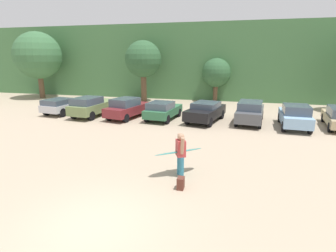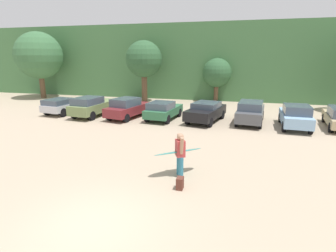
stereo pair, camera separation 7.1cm
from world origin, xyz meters
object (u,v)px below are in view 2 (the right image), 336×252
parked_car_maroon (128,108)px  parked_car_sky_blue (295,116)px  parked_car_dark_gray (251,112)px  parked_car_olive_green (93,106)px  backpack_dropped (180,183)px  surfboard_teal (178,152)px  parked_car_silver (65,105)px  parked_car_black (206,111)px  person_adult (180,152)px  parked_car_forest_green (163,110)px

parked_car_maroon → parked_car_sky_blue: bearing=-78.2°
parked_car_dark_gray → parked_car_maroon: bearing=100.7°
parked_car_olive_green → parked_car_sky_blue: size_ratio=1.16×
backpack_dropped → surfboard_teal: bearing=105.5°
parked_car_silver → parked_car_maroon: size_ratio=0.96×
parked_car_maroon → parked_car_black: bearing=-74.6°
parked_car_sky_blue → person_adult: person_adult is taller
parked_car_maroon → surfboard_teal: bearing=-134.4°
parked_car_sky_blue → parked_car_black: bearing=88.9°
parked_car_black → parked_car_forest_green: bearing=107.2°
parked_car_silver → parked_car_olive_green: size_ratio=0.90×
parked_car_silver → person_adult: person_adult is taller
parked_car_silver → person_adult: bearing=-121.3°
person_adult → parked_car_olive_green: bearing=-71.2°
parked_car_silver → parked_car_dark_gray: 15.31m
surfboard_teal → backpack_dropped: 1.50m
parked_car_silver → parked_car_forest_green: parked_car_forest_green is taller
parked_car_black → parked_car_sky_blue: bearing=-81.0°
parked_car_silver → parked_car_maroon: bearing=-85.3°
parked_car_olive_green → parked_car_maroon: parked_car_olive_green is taller
parked_car_silver → parked_car_black: (12.09, 0.09, 0.04)m
parked_car_black → parked_car_dark_gray: parked_car_dark_gray is taller
parked_car_silver → person_adult: (12.21, -9.73, 0.28)m
parked_car_silver → surfboard_teal: 15.44m
parked_car_olive_green → parked_car_black: size_ratio=1.04×
parked_car_silver → parked_car_forest_green: 8.82m
surfboard_teal → parked_car_forest_green: bearing=-109.5°
backpack_dropped → parked_car_dark_gray: bearing=75.8°
parked_car_silver → parked_car_sky_blue: size_ratio=1.04×
parked_car_black → parked_car_olive_green: bearing=105.6°
parked_car_forest_green → surfboard_teal: parked_car_forest_green is taller
parked_car_maroon → person_adult: (6.28, -9.46, 0.20)m
parked_car_silver → parked_car_olive_green: (2.91, -0.32, 0.12)m
parked_car_maroon → person_adult: person_adult is taller
parked_car_black → person_adult: size_ratio=2.59×
person_adult → surfboard_teal: bearing=-78.1°
parked_car_dark_gray → parked_car_forest_green: bearing=101.5°
parked_car_forest_green → backpack_dropped: bearing=-154.7°
parked_car_black → backpack_dropped: (0.36, -10.93, -0.56)m
parked_car_black → parked_car_sky_blue: (6.11, -0.43, 0.05)m
parked_car_dark_gray → parked_car_silver: bearing=98.1°
person_adult → surfboard_teal: person_adult is taller
parked_car_dark_gray → backpack_dropped: parked_car_dark_gray is taller
parked_car_black → parked_car_dark_gray: 3.23m
parked_car_olive_green → surfboard_teal: bearing=-129.5°
surfboard_teal → parked_car_olive_green: bearing=-83.9°
parked_car_forest_green → person_adult: (3.39, -9.58, 0.26)m
parked_car_forest_green → parked_car_sky_blue: parked_car_sky_blue is taller
parked_car_olive_green → backpack_dropped: size_ratio=10.84×
parked_car_olive_green → surfboard_teal: 13.05m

